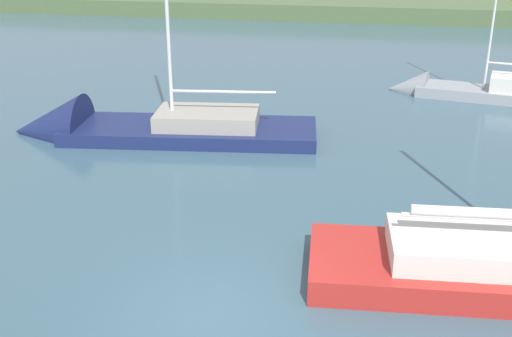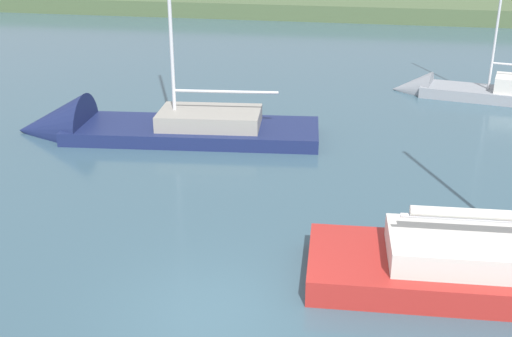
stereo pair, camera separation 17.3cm
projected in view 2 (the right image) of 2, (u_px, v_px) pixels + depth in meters
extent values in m
plane|color=#385666|center=(213.00, 315.00, 12.08)|extent=(200.00, 200.00, 0.00)
cube|color=#4C603D|center=(354.00, 16.00, 49.98)|extent=(180.00, 8.00, 2.40)
cube|color=navy|center=(193.00, 135.00, 21.93)|extent=(9.03, 3.86, 0.74)
cone|color=navy|center=(53.00, 131.00, 22.33)|extent=(2.84, 3.08, 2.79)
cube|color=gray|center=(210.00, 118.00, 21.65)|extent=(3.72, 2.51, 0.54)
cylinder|color=silver|center=(226.00, 92.00, 21.25)|extent=(3.58, 0.55, 0.10)
cube|color=silver|center=(460.00, 248.00, 12.83)|extent=(3.08, 2.13, 0.53)
cylinder|color=silver|center=(494.00, 220.00, 12.51)|extent=(3.68, 0.40, 0.10)
cylinder|color=silver|center=(495.00, 215.00, 12.47)|extent=(3.32, 0.48, 0.21)
cube|color=gray|center=(503.00, 100.00, 26.40)|extent=(7.02, 3.08, 0.79)
cone|color=gray|center=(411.00, 91.00, 27.78)|extent=(1.98, 2.12, 1.85)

